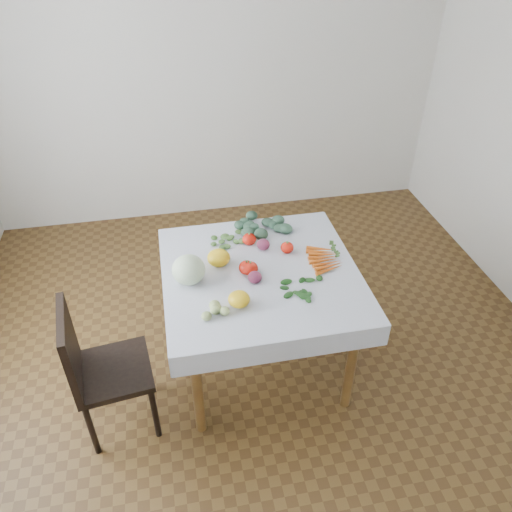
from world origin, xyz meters
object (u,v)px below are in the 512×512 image
Objects in this scene: table at (260,285)px; cabbage at (189,270)px; chair at (96,365)px; heirloom_back at (219,258)px; carrot_bunch at (325,259)px.

cabbage is at bearing -178.57° from table.
chair is at bearing -152.03° from cabbage.
table is 7.39× the size of heirloom_back.
chair is at bearing -162.56° from table.
chair reaches higher than table.
cabbage reaches higher than table.
heirloom_back is at bearing 29.73° from chair.
chair is 4.70× the size of cabbage.
chair is 3.08× the size of carrot_bunch.
cabbage is 0.23m from heirloom_back.
table is 1.01m from chair.
carrot_bunch is (1.35, 0.33, 0.27)m from chair.
table is 0.30m from heirloom_back.
carrot_bunch is at bearing 3.97° from table.
cabbage is at bearing -177.32° from carrot_bunch.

